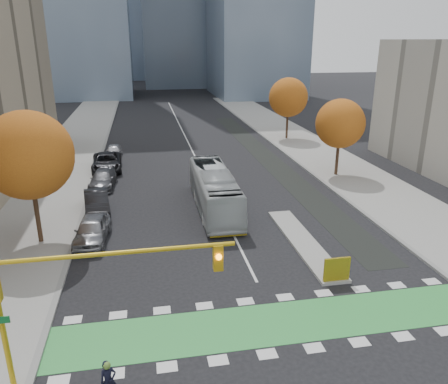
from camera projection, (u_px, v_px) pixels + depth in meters
name	position (u px, v px, depth m)	size (l,w,h in m)	color
ground	(288.00, 345.00, 18.07)	(300.00, 300.00, 0.00)	black
sidewalk_west	(42.00, 200.00, 34.27)	(7.00, 120.00, 0.15)	gray
sidewalk_east	(361.00, 180.00, 38.95)	(7.00, 120.00, 0.15)	gray
curb_west	(88.00, 197.00, 34.87)	(0.30, 120.00, 0.16)	gray
curb_east	(324.00, 183.00, 38.34)	(0.30, 120.00, 0.16)	gray
bike_crossing	(277.00, 323.00, 19.46)	(20.00, 3.00, 0.01)	green
centre_line	(187.00, 140.00, 55.19)	(0.15, 70.00, 0.01)	silver
bike_lane_paint	(266.00, 157.00, 47.21)	(2.50, 50.00, 0.01)	black
median_island	(303.00, 242.00, 27.09)	(1.60, 10.00, 0.16)	gray
hazard_board	(337.00, 269.00, 22.40)	(1.40, 0.12, 1.30)	yellow
tree_west	(28.00, 155.00, 25.28)	(5.20, 5.20, 8.22)	#332114
tree_east_near	(340.00, 124.00, 38.97)	(4.40, 4.40, 7.08)	#332114
tree_east_far	(288.00, 97.00, 53.78)	(4.80, 4.80, 7.65)	#332114
traffic_signal_west	(76.00, 285.00, 14.89)	(8.53, 0.56, 5.20)	#BF9914
bus	(214.00, 190.00, 32.06)	(2.54, 10.84, 3.02)	#B5BBBD
parked_car_a	(92.00, 230.00, 27.08)	(1.87, 4.65, 1.59)	gray
parked_car_b	(97.00, 202.00, 31.70)	(1.66, 4.76, 1.57)	black
parked_car_c	(103.00, 179.00, 37.26)	(1.96, 4.83, 1.40)	#47484C
parked_car_d	(107.00, 162.00, 42.00)	(2.70, 5.87, 1.63)	black
parked_car_e	(114.00, 151.00, 46.76)	(1.57, 3.90, 1.33)	#A8A8AE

